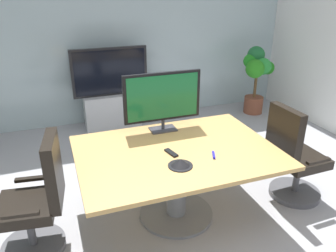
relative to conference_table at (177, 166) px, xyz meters
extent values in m
plane|color=#99999E|center=(0.11, -0.29, -0.58)|extent=(7.38, 7.38, 0.00)
cube|color=#9EB2B7|center=(0.11, 2.90, 0.90)|extent=(6.09, 0.10, 2.95)
cube|color=#B2894C|center=(0.00, 0.00, 0.16)|extent=(1.89, 1.35, 0.04)
cylinder|color=slate|center=(0.00, 0.00, -0.22)|extent=(0.20, 0.20, 0.72)
cylinder|color=slate|center=(0.00, 0.00, -0.56)|extent=(0.76, 0.76, 0.03)
cylinder|color=#4C4C51|center=(-1.40, -0.01, -0.55)|extent=(0.56, 0.56, 0.06)
cylinder|color=#4C4C51|center=(-1.40, -0.01, -0.34)|extent=(0.07, 0.07, 0.36)
cube|color=black|center=(-1.40, -0.01, -0.12)|extent=(0.54, 0.54, 0.10)
cube|color=black|center=(-1.13, -0.05, 0.21)|extent=(0.15, 0.46, 0.60)
cube|color=black|center=(-1.34, 0.24, 0.00)|extent=(0.28, 0.09, 0.03)
cube|color=black|center=(-1.41, -0.27, 0.00)|extent=(0.28, 0.09, 0.03)
cylinder|color=#4C4C51|center=(1.40, -0.13, -0.55)|extent=(0.56, 0.56, 0.06)
cylinder|color=#4C4C51|center=(1.40, -0.13, -0.34)|extent=(0.07, 0.07, 0.36)
cube|color=black|center=(1.40, -0.13, -0.12)|extent=(0.49, 0.49, 0.10)
cube|color=black|center=(1.13, -0.14, 0.21)|extent=(0.10, 0.46, 0.60)
cube|color=black|center=(1.38, -0.39, 0.00)|extent=(0.28, 0.06, 0.03)
cube|color=black|center=(1.37, 0.13, 0.00)|extent=(0.28, 0.06, 0.03)
cube|color=#333338|center=(0.03, 0.49, 0.19)|extent=(0.28, 0.18, 0.02)
cylinder|color=#333338|center=(0.03, 0.49, 0.24)|extent=(0.04, 0.04, 0.10)
cube|color=black|center=(0.03, 0.51, 0.55)|extent=(0.84, 0.04, 0.52)
cube|color=#14592D|center=(0.03, 0.49, 0.55)|extent=(0.77, 0.01, 0.47)
cube|color=#B7BABC|center=(-0.15, 2.55, -0.30)|extent=(0.90, 0.36, 0.55)
cube|color=black|center=(-0.15, 2.53, 0.35)|extent=(1.20, 0.06, 0.76)
cube|color=black|center=(-0.15, 2.50, 0.35)|extent=(1.12, 0.01, 0.69)
cylinder|color=brown|center=(2.41, 2.28, -0.43)|extent=(0.34, 0.34, 0.30)
cylinder|color=brown|center=(2.41, 2.28, -0.06)|extent=(0.05, 0.05, 0.44)
sphere|color=#1F7A18|center=(2.62, 2.26, 0.25)|extent=(0.24, 0.24, 0.24)
sphere|color=#1F6633|center=(2.43, 2.38, 0.47)|extent=(0.31, 0.31, 0.31)
sphere|color=#228920|center=(2.31, 2.36, 0.37)|extent=(0.25, 0.25, 0.25)
sphere|color=#267F1C|center=(2.25, 2.11, 0.30)|extent=(0.32, 0.32, 0.32)
sphere|color=green|center=(2.45, 2.17, 0.31)|extent=(0.29, 0.29, 0.29)
cone|color=black|center=(-0.08, -0.29, 0.21)|extent=(0.19, 0.19, 0.07)
cylinder|color=black|center=(-0.08, -0.29, 0.18)|extent=(0.22, 0.22, 0.01)
cube|color=black|center=(-0.08, -0.05, 0.19)|extent=(0.09, 0.18, 0.02)
cube|color=#1919A5|center=(0.28, -0.22, 0.19)|extent=(0.07, 0.13, 0.02)
camera|label=1|loc=(-1.05, -2.64, 1.67)|focal=35.75mm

